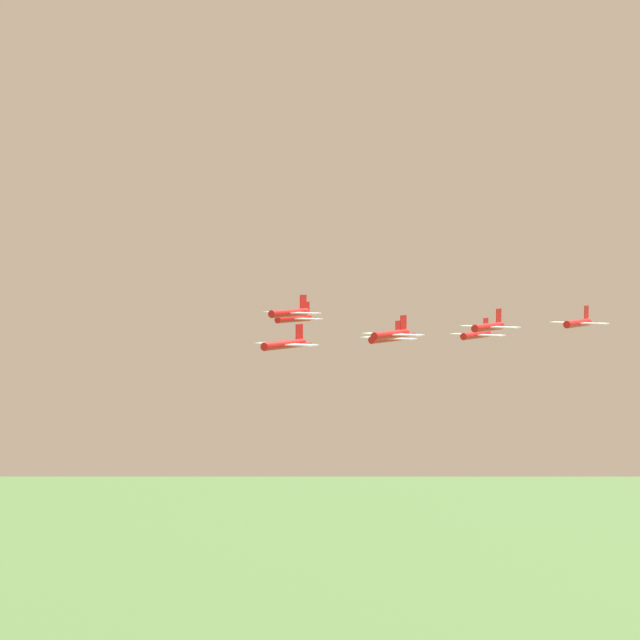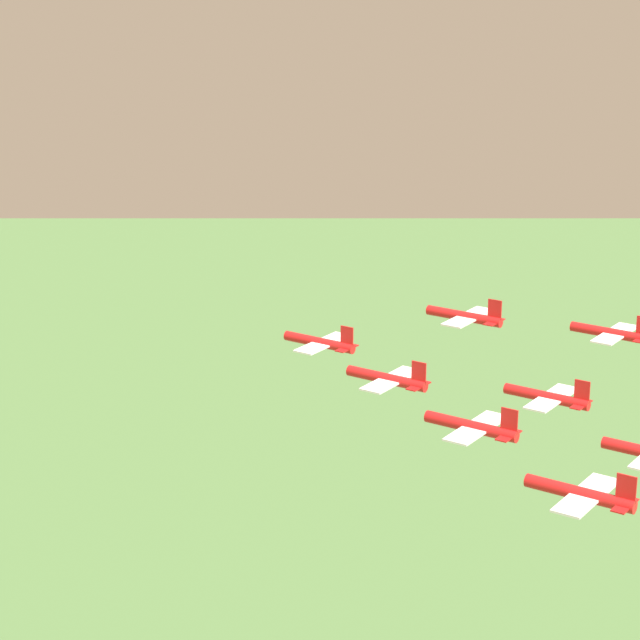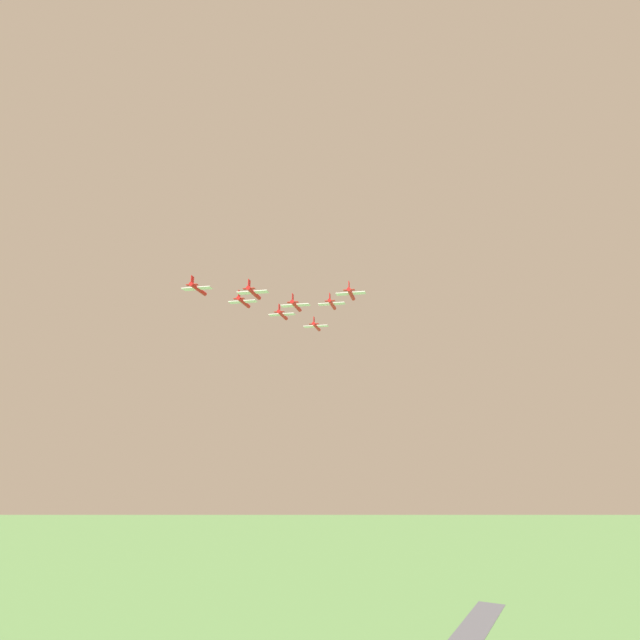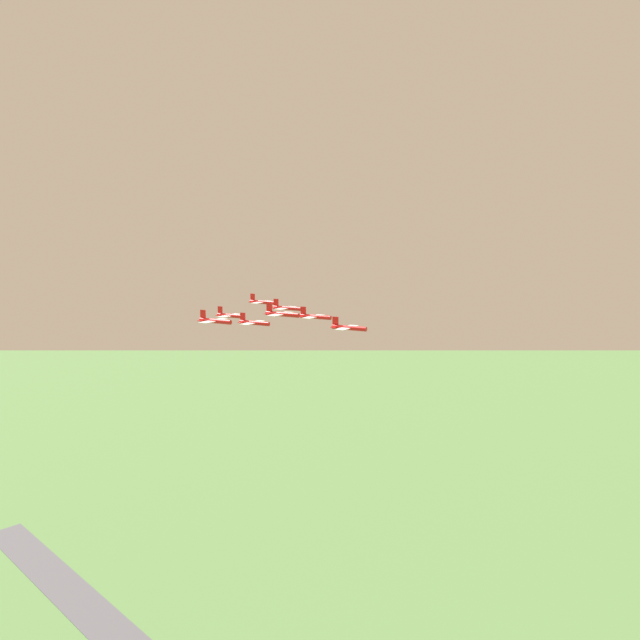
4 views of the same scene
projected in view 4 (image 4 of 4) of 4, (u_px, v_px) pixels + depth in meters
The scene contains 8 objects.
jet_0 at pixel (348, 328), 167.69m from camera, with size 9.80×10.11×3.39m.
jet_1 at pixel (314, 317), 182.80m from camera, with size 9.80×10.11×3.39m.
jet_2 at pixel (281, 314), 166.65m from camera, with size 9.80×10.11×3.39m.
jet_3 at pixel (286, 308), 197.94m from camera, with size 9.80×10.11×3.39m.
jet_4 at pixel (253, 323), 182.52m from camera, with size 9.80×10.11×3.39m.
jet_5 at pixel (214, 321), 166.38m from camera, with size 9.80×10.11×3.39m.
jet_6 at pixel (262, 302), 213.15m from camera, with size 9.80×10.11×3.39m.
jet_7 at pixel (230, 316), 197.76m from camera, with size 9.80×10.11×3.39m.
Camera 4 is at (-95.58, -125.94, 188.36)m, focal length 35.00 mm.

